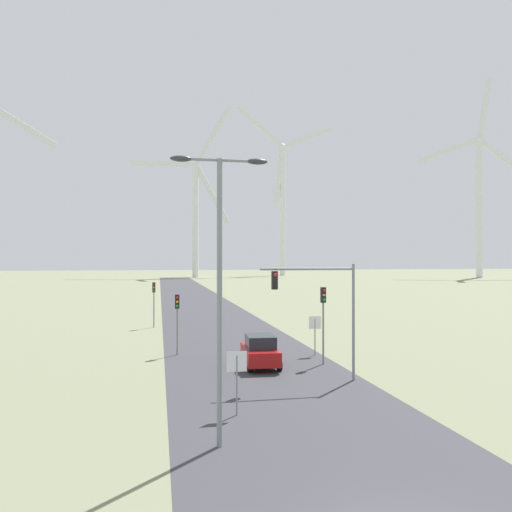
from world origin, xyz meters
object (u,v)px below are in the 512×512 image
wind_turbine_far_right (479,192)px  stop_sign_near (237,370)px  streetlamp (220,263)px  traffic_light_post_mid_left (154,294)px  traffic_light_post_near_right (323,308)px  car_approaching (260,351)px  wind_turbine_right (283,195)px  stop_sign_far (315,328)px  traffic_light_post_near_left (177,311)px  traffic_light_mast_overhead (321,297)px  wind_turbine_center (196,204)px

wind_turbine_far_right → stop_sign_near: bearing=-128.1°
streetlamp → stop_sign_near: size_ratio=3.77×
stop_sign_near → traffic_light_post_mid_left: size_ratio=0.62×
traffic_light_post_near_right → car_approaching: size_ratio=1.07×
wind_turbine_right → wind_turbine_far_right: (60.90, -38.83, -2.15)m
stop_sign_far → wind_turbine_far_right: wind_turbine_far_right is taller
traffic_light_post_near_left → traffic_light_mast_overhead: size_ratio=0.66×
streetlamp → traffic_light_post_near_left: (-0.79, 16.20, -3.15)m
stop_sign_near → traffic_light_post_mid_left: traffic_light_post_mid_left is taller
traffic_light_mast_overhead → wind_turbine_right: wind_turbine_right is taller
streetlamp → stop_sign_near: streetlamp is taller
traffic_light_post_near_right → wind_turbine_far_right: bearing=51.8°
traffic_light_post_near_right → traffic_light_post_mid_left: traffic_light_post_near_right is taller
streetlamp → stop_sign_far: (7.88, 14.39, -4.25)m
traffic_light_mast_overhead → wind_turbine_far_right: wind_turbine_far_right is taller
stop_sign_far → wind_turbine_center: 148.93m
traffic_light_post_mid_left → wind_turbine_far_right: bearing=44.8°
wind_turbine_center → wind_turbine_right: bearing=25.0°
traffic_light_mast_overhead → wind_turbine_right: bearing=76.5°
car_approaching → wind_turbine_center: bearing=87.3°
stop_sign_far → wind_turbine_far_right: size_ratio=0.04×
traffic_light_post_near_right → traffic_light_post_mid_left: (-9.90, 18.16, -0.30)m
streetlamp → stop_sign_far: size_ratio=3.80×
stop_sign_near → wind_turbine_right: 183.43m
traffic_light_post_near_left → car_approaching: bearing=-45.1°
stop_sign_near → wind_turbine_right: bearing=75.3°
stop_sign_far → traffic_light_post_near_right: 3.17m
stop_sign_far → traffic_light_mast_overhead: (-1.85, -6.76, 2.50)m
traffic_light_post_mid_left → streetlamp: bearing=-85.4°
car_approaching → wind_turbine_center: (7.09, 149.66, 25.00)m
stop_sign_near → car_approaching: size_ratio=0.60×
streetlamp → traffic_light_post_near_right: bearing=57.2°
streetlamp → traffic_light_post_near_right: (7.51, 11.64, -2.71)m
traffic_light_post_near_left → traffic_light_post_mid_left: size_ratio=0.95×
stop_sign_far → traffic_light_post_near_left: size_ratio=0.64×
streetlamp → traffic_light_mast_overhead: streetlamp is taller
stop_sign_near → wind_turbine_center: wind_turbine_center is taller
traffic_light_post_near_left → wind_turbine_right: wind_turbine_right is taller
traffic_light_post_mid_left → wind_turbine_center: bearing=84.3°
streetlamp → traffic_light_post_near_right: streetlamp is taller
streetlamp → stop_sign_near: (1.06, 3.13, -4.23)m
traffic_light_post_near_left → traffic_light_post_mid_left: bearing=96.7°
stop_sign_far → traffic_light_post_near_right: traffic_light_post_near_right is taller
stop_sign_far → car_approaching: 5.04m
traffic_light_mast_overhead → wind_turbine_center: (4.78, 153.68, 21.67)m
traffic_light_post_near_left → traffic_light_post_near_right: 9.48m
car_approaching → traffic_light_mast_overhead: bearing=-60.2°
traffic_light_post_mid_left → traffic_light_mast_overhead: size_ratio=0.69×
traffic_light_mast_overhead → wind_turbine_right: (40.86, 170.49, 27.91)m
wind_turbine_center → wind_turbine_right: size_ratio=0.91×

